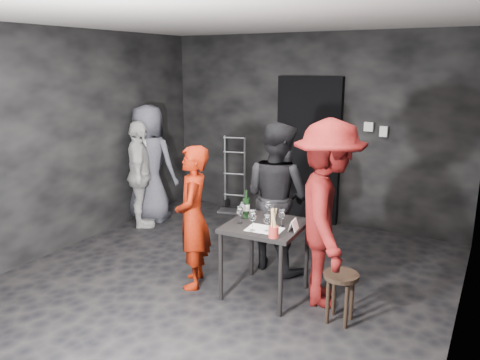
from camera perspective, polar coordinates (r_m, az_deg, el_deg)
The scene contains 26 objects.
floor at distance 5.09m, azimuth -2.46°, elevation -12.57°, with size 4.50×5.00×0.02m, color black.
ceiling at distance 4.56m, azimuth -2.84°, elevation 19.34°, with size 4.50×5.00×0.02m, color silver.
wall_back at distance 6.86m, azimuth 8.57°, elevation 6.13°, with size 4.50×0.04×2.70m, color black.
wall_left at distance 6.12m, azimuth -20.85°, elevation 4.42°, with size 0.04×5.00×2.70m, color black.
wall_right at distance 3.96m, azimuth 26.14°, elevation -0.97°, with size 0.04×5.00×2.70m, color black.
doorway at distance 6.85m, azimuth 8.30°, elevation 3.59°, with size 0.95×0.10×2.10m, color black.
wallbox_upper at distance 6.54m, azimuth 15.44°, elevation 6.29°, with size 0.12×0.06×0.12m, color #B7B7B2.
wallbox_lower at distance 6.51m, azimuth 17.12°, elevation 5.69°, with size 0.10×0.06×0.14m, color #B7B7B2.
hand_truck at distance 7.39m, azimuth -0.78°, elevation -2.14°, with size 0.39×0.34×1.18m.
tasting_table at distance 4.64m, azimuth 3.08°, elevation -6.51°, with size 0.72×0.72×0.75m.
stool at distance 4.36m, azimuth 12.18°, elevation -12.35°, with size 0.31×0.31×0.47m.
server_red at distance 4.83m, azimuth -5.77°, elevation -4.64°, with size 0.54×0.35×1.47m, color maroon.
woman_black at distance 5.19m, azimuth 4.55°, elevation -1.05°, with size 0.90×0.50×1.86m, color black.
man_maroon at distance 4.44m, azimuth 10.72°, elevation -1.91°, with size 1.39×0.64×2.15m, color maroon.
bystander_cream at distance 6.71m, azimuth -12.13°, elevation 0.70°, with size 0.89×0.43×1.53m, color white.
bystander_grey at distance 6.92m, azimuth -11.06°, elevation 2.94°, with size 0.95×0.52×1.95m, color #535462.
tasting_mat at distance 4.45m, azimuth 3.01°, elevation -6.02°, with size 0.34×0.22×0.00m, color white.
wine_glass_a at distance 4.59m, azimuth -0.01°, elevation -4.18°, with size 0.07×0.07×0.19m, color white, non-canonical shape.
wine_glass_b at distance 4.73m, azimuth 0.37°, elevation -3.59°, with size 0.07×0.07×0.19m, color white, non-canonical shape.
wine_glass_c at distance 4.72m, azimuth 3.39°, elevation -3.63°, with size 0.07×0.07×0.19m, color white, non-canonical shape.
wine_glass_d at distance 4.38m, azimuth 1.53°, elevation -4.83°, with size 0.08×0.08×0.22m, color white, non-canonical shape.
wine_glass_e at distance 4.38m, azimuth 3.30°, elevation -5.15°, with size 0.07×0.07×0.18m, color white, non-canonical shape.
wine_glass_f at distance 4.52m, azimuth 5.09°, elevation -4.55°, with size 0.07×0.07×0.18m, color white, non-canonical shape.
wine_bottle at distance 4.74m, azimuth 0.75°, elevation -3.35°, with size 0.07×0.07×0.29m.
breadstick_cup at distance 4.22m, azimuth 4.13°, elevation -5.33°, with size 0.09×0.09×0.29m.
reserved_card at distance 4.44m, azimuth 6.36°, elevation -5.42°, with size 0.08×0.14×0.11m, color white, non-canonical shape.
Camera 1 is at (2.42, -3.85, 2.28)m, focal length 35.00 mm.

